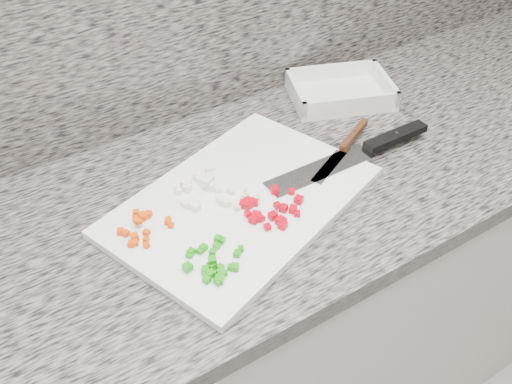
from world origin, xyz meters
The scene contains 11 objects.
cabinet centered at (0.00, 1.44, 0.43)m, with size 3.92×0.62×0.86m, color beige.
countertop centered at (0.00, 1.44, 0.88)m, with size 3.96×0.64×0.04m, color #67615A.
cutting_board centered at (0.02, 1.40, 0.91)m, with size 0.50×0.33×0.02m, color white.
carrot_pile centered at (-0.17, 1.43, 0.92)m, with size 0.10×0.10×0.02m.
onion_pile centered at (-0.03, 1.46, 0.93)m, with size 0.11×0.12×0.03m.
green_pepper_pile centered at (-0.11, 1.28, 0.92)m, with size 0.11×0.10×0.02m.
red_pepper_pile centered at (0.04, 1.34, 0.92)m, with size 0.12×0.11×0.02m.
garlic_pile centered at (0.02, 1.39, 0.92)m, with size 0.06×0.05×0.01m.
chef_knife centered at (0.33, 1.39, 0.92)m, with size 0.41×0.06×0.02m.
paring_knife centered at (0.30, 1.43, 0.92)m, with size 0.23×0.12×0.02m.
tray centered at (0.43, 1.61, 0.92)m, with size 0.28×0.24×0.05m.
Camera 1 is at (-0.39, 0.70, 1.63)m, focal length 40.00 mm.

